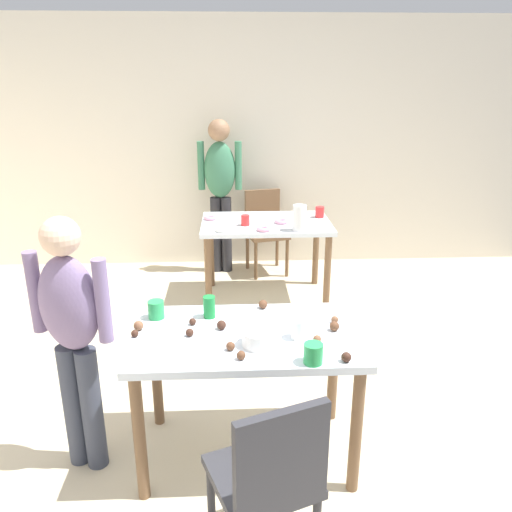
{
  "coord_description": "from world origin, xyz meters",
  "views": [
    {
      "loc": [
        -0.14,
        -2.37,
        2.0
      ],
      "look_at": [
        0.01,
        0.76,
        0.9
      ],
      "focal_mm": 35.91,
      "sensor_mm": 36.0,
      "label": 1
    }
  ],
  "objects_px": {
    "chair_near_table": "(270,476)",
    "mixing_bowl": "(259,338)",
    "dining_table_near": "(247,352)",
    "soda_can": "(209,307)",
    "dining_table_far": "(266,232)",
    "chair_far_table": "(265,226)",
    "pitcher_far": "(299,218)",
    "person_adult_far": "(220,182)",
    "person_girl_near": "(72,327)"
  },
  "relations": [
    {
      "from": "chair_far_table",
      "to": "person_girl_near",
      "type": "bearing_deg",
      "value": -111.57
    },
    {
      "from": "mixing_bowl",
      "to": "soda_can",
      "type": "height_order",
      "value": "soda_can"
    },
    {
      "from": "chair_far_table",
      "to": "soda_can",
      "type": "distance_m",
      "value": 2.74
    },
    {
      "from": "chair_near_table",
      "to": "dining_table_far",
      "type": "bearing_deg",
      "value": 86.54
    },
    {
      "from": "mixing_bowl",
      "to": "soda_can",
      "type": "xyz_separation_m",
      "value": [
        -0.26,
        0.32,
        0.02
      ]
    },
    {
      "from": "dining_table_far",
      "to": "pitcher_far",
      "type": "xyz_separation_m",
      "value": [
        0.27,
        -0.3,
        0.22
      ]
    },
    {
      "from": "dining_table_near",
      "to": "person_adult_far",
      "type": "distance_m",
      "value": 2.91
    },
    {
      "from": "chair_near_table",
      "to": "mixing_bowl",
      "type": "relative_size",
      "value": 5.18
    },
    {
      "from": "chair_near_table",
      "to": "pitcher_far",
      "type": "xyz_separation_m",
      "value": [
        0.44,
        2.57,
        0.37
      ]
    },
    {
      "from": "dining_table_far",
      "to": "dining_table_near",
      "type": "bearing_deg",
      "value": -96.46
    },
    {
      "from": "dining_table_far",
      "to": "chair_far_table",
      "type": "distance_m",
      "value": 0.75
    },
    {
      "from": "soda_can",
      "to": "pitcher_far",
      "type": "xyz_separation_m",
      "value": [
        0.71,
        1.64,
        0.05
      ]
    },
    {
      "from": "person_adult_far",
      "to": "mixing_bowl",
      "type": "bearing_deg",
      "value": -85.4
    },
    {
      "from": "dining_table_far",
      "to": "person_girl_near",
      "type": "relative_size",
      "value": 0.84
    },
    {
      "from": "chair_far_table",
      "to": "dining_table_near",
      "type": "bearing_deg",
      "value": -95.6
    },
    {
      "from": "dining_table_near",
      "to": "person_adult_far",
      "type": "height_order",
      "value": "person_adult_far"
    },
    {
      "from": "dining_table_far",
      "to": "mixing_bowl",
      "type": "distance_m",
      "value": 2.28
    },
    {
      "from": "chair_near_table",
      "to": "mixing_bowl",
      "type": "distance_m",
      "value": 0.67
    },
    {
      "from": "chair_near_table",
      "to": "dining_table_near",
      "type": "bearing_deg",
      "value": 95.44
    },
    {
      "from": "chair_near_table",
      "to": "chair_far_table",
      "type": "xyz_separation_m",
      "value": [
        0.21,
        3.6,
        0.0
      ]
    },
    {
      "from": "chair_far_table",
      "to": "dining_table_far",
      "type": "bearing_deg",
      "value": -93.08
    },
    {
      "from": "dining_table_far",
      "to": "mixing_bowl",
      "type": "height_order",
      "value": "mixing_bowl"
    },
    {
      "from": "dining_table_near",
      "to": "soda_can",
      "type": "xyz_separation_m",
      "value": [
        -0.2,
        0.2,
        0.17
      ]
    },
    {
      "from": "dining_table_near",
      "to": "chair_near_table",
      "type": "height_order",
      "value": "chair_near_table"
    },
    {
      "from": "chair_near_table",
      "to": "pitcher_far",
      "type": "height_order",
      "value": "pitcher_far"
    },
    {
      "from": "person_adult_far",
      "to": "dining_table_far",
      "type": "bearing_deg",
      "value": -60.01
    },
    {
      "from": "dining_table_near",
      "to": "chair_far_table",
      "type": "height_order",
      "value": "chair_far_table"
    },
    {
      "from": "mixing_bowl",
      "to": "chair_far_table",
      "type": "bearing_deg",
      "value": 85.73
    },
    {
      "from": "chair_near_table",
      "to": "soda_can",
      "type": "bearing_deg",
      "value": 106.09
    },
    {
      "from": "chair_near_table",
      "to": "person_adult_far",
      "type": "distance_m",
      "value": 3.65
    },
    {
      "from": "person_adult_far",
      "to": "mixing_bowl",
      "type": "relative_size",
      "value": 9.56
    },
    {
      "from": "person_adult_far",
      "to": "dining_table_near",
      "type": "bearing_deg",
      "value": -86.36
    },
    {
      "from": "dining_table_near",
      "to": "dining_table_far",
      "type": "xyz_separation_m",
      "value": [
        0.24,
        2.14,
        0.0
      ]
    },
    {
      "from": "dining_table_near",
      "to": "dining_table_far",
      "type": "height_order",
      "value": "same"
    },
    {
      "from": "chair_near_table",
      "to": "person_girl_near",
      "type": "distance_m",
      "value": 1.21
    },
    {
      "from": "dining_table_near",
      "to": "dining_table_far",
      "type": "bearing_deg",
      "value": 83.54
    },
    {
      "from": "chair_near_table",
      "to": "chair_far_table",
      "type": "relative_size",
      "value": 1.0
    },
    {
      "from": "person_adult_far",
      "to": "soda_can",
      "type": "distance_m",
      "value": 2.69
    },
    {
      "from": "chair_near_table",
      "to": "person_adult_far",
      "type": "bearing_deg",
      "value": 94.01
    },
    {
      "from": "chair_far_table",
      "to": "mixing_bowl",
      "type": "relative_size",
      "value": 5.18
    },
    {
      "from": "pitcher_far",
      "to": "person_girl_near",
      "type": "bearing_deg",
      "value": -126.31
    },
    {
      "from": "soda_can",
      "to": "pitcher_far",
      "type": "height_order",
      "value": "pitcher_far"
    },
    {
      "from": "dining_table_far",
      "to": "chair_near_table",
      "type": "height_order",
      "value": "chair_near_table"
    },
    {
      "from": "chair_near_table",
      "to": "person_adult_far",
      "type": "xyz_separation_m",
      "value": [
        -0.25,
        3.61,
        0.47
      ]
    },
    {
      "from": "person_adult_far",
      "to": "pitcher_far",
      "type": "distance_m",
      "value": 1.25
    },
    {
      "from": "soda_can",
      "to": "pitcher_far",
      "type": "distance_m",
      "value": 1.79
    },
    {
      "from": "dining_table_near",
      "to": "person_girl_near",
      "type": "height_order",
      "value": "person_girl_near"
    },
    {
      "from": "soda_can",
      "to": "chair_far_table",
      "type": "bearing_deg",
      "value": 79.85
    },
    {
      "from": "dining_table_far",
      "to": "soda_can",
      "type": "xyz_separation_m",
      "value": [
        -0.44,
        -1.94,
        0.16
      ]
    },
    {
      "from": "dining_table_far",
      "to": "pitcher_far",
      "type": "bearing_deg",
      "value": -48.62
    }
  ]
}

